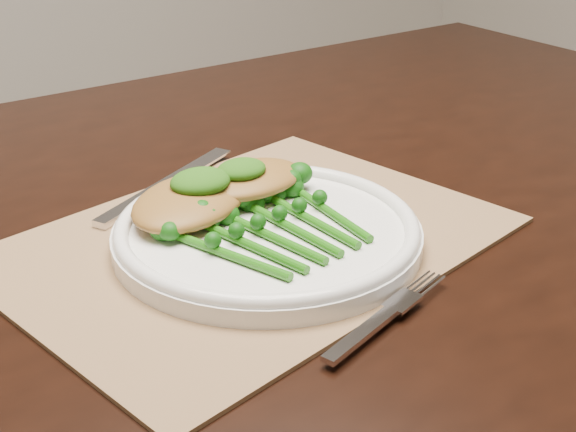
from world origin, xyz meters
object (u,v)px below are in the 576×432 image
placemat (252,241)px  dinner_plate (267,231)px  chicken_fillet_left (189,201)px  broccolini_bundle (283,233)px

placemat → dinner_plate: 0.02m
placemat → chicken_fillet_left: 0.07m
placemat → chicken_fillet_left: chicken_fillet_left is taller
dinner_plate → broccolini_bundle: broccolini_bundle is taller
chicken_fillet_left → placemat: bearing=-83.5°
broccolini_bundle → chicken_fillet_left: bearing=108.7°
placemat → chicken_fillet_left: (-0.04, 0.05, 0.03)m
placemat → dinner_plate: (0.01, -0.02, 0.01)m
dinner_plate → broccolini_bundle: 0.02m
chicken_fillet_left → broccolini_bundle: chicken_fillet_left is taller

